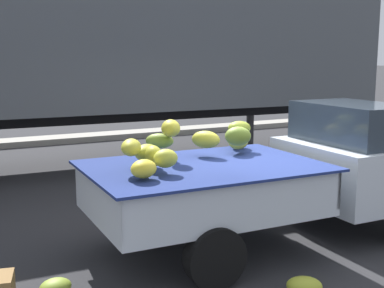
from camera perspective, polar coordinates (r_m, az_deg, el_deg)
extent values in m
plane|color=#28282B|center=(6.82, 9.12, -10.15)|extent=(220.00, 220.00, 0.00)
cube|color=gray|center=(14.55, -11.78, 0.71)|extent=(80.00, 0.80, 0.16)
cube|color=silver|center=(7.33, 18.53, -2.70)|extent=(1.90, 1.77, 0.78)
cube|color=#28333D|center=(7.10, 17.74, 2.27)|extent=(1.06, 1.54, 0.52)
cube|color=silver|center=(5.97, 1.30, -7.07)|extent=(2.60, 1.79, 0.08)
cube|color=silver|center=(6.63, -2.03, -3.04)|extent=(2.56, 0.11, 0.44)
cube|color=silver|center=(5.20, 5.60, -6.68)|extent=(2.56, 0.11, 0.44)
cube|color=silver|center=(6.55, 11.11, -3.36)|extent=(0.09, 1.73, 0.44)
cube|color=silver|center=(5.45, -10.54, -6.01)|extent=(0.09, 1.73, 0.44)
cube|color=#B21914|center=(6.67, -2.13, -3.32)|extent=(2.46, 0.07, 0.07)
cube|color=navy|center=(5.84, 1.32, -2.46)|extent=(2.72, 1.91, 0.03)
ellipsoid|color=olive|center=(5.23, 5.18, 0.88)|extent=(0.32, 0.29, 0.20)
ellipsoid|color=gold|center=(6.29, 1.55, 0.51)|extent=(0.39, 0.44, 0.22)
ellipsoid|color=olive|center=(6.70, 5.33, 1.79)|extent=(0.35, 0.30, 0.19)
ellipsoid|color=yellow|center=(5.11, -5.44, -2.78)|extent=(0.38, 0.37, 0.19)
ellipsoid|color=gold|center=(5.66, -5.13, -0.95)|extent=(0.41, 0.39, 0.19)
ellipsoid|color=olive|center=(6.10, -3.66, 0.36)|extent=(0.39, 0.38, 0.18)
ellipsoid|color=gold|center=(6.46, 5.20, 0.24)|extent=(0.40, 0.39, 0.18)
ellipsoid|color=gold|center=(5.96, -2.40, 1.78)|extent=(0.31, 0.37, 0.21)
ellipsoid|color=gold|center=(5.37, -6.84, -0.38)|extent=(0.34, 0.40, 0.18)
ellipsoid|color=gold|center=(5.55, -4.36, -1.35)|extent=(0.26, 0.31, 0.23)
ellipsoid|color=gold|center=(5.33, -2.99, -1.62)|extent=(0.28, 0.25, 0.20)
ellipsoid|color=gold|center=(6.86, 5.19, 0.60)|extent=(0.40, 0.41, 0.20)
cylinder|color=black|center=(8.06, 14.43, -4.83)|extent=(0.64, 0.22, 0.64)
cylinder|color=black|center=(6.65, -4.38, -7.67)|extent=(0.64, 0.22, 0.64)
cylinder|color=black|center=(5.23, 2.58, -12.58)|extent=(0.64, 0.22, 0.64)
cube|color=#4C5156|center=(10.85, -8.59, 11.17)|extent=(12.10, 3.01, 2.70)
cube|color=black|center=(10.91, -8.39, 3.28)|extent=(11.05, 0.87, 0.30)
cylinder|color=#38383A|center=(12.32, 6.52, 1.82)|extent=(0.18, 0.18, 1.25)
ellipsoid|color=olive|center=(5.33, -15.06, -15.24)|extent=(0.36, 0.32, 0.16)
ellipsoid|color=#9DA62D|center=(5.30, 12.48, -15.26)|extent=(0.44, 0.42, 0.17)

